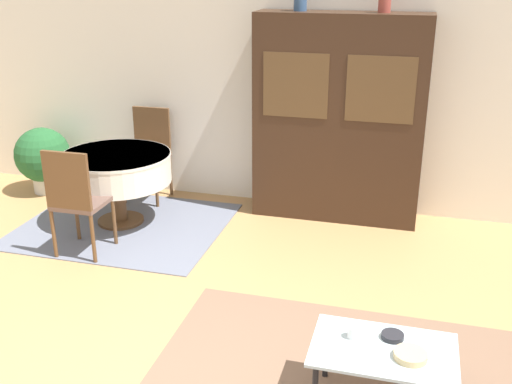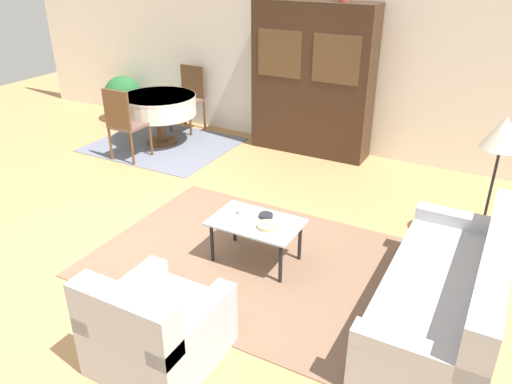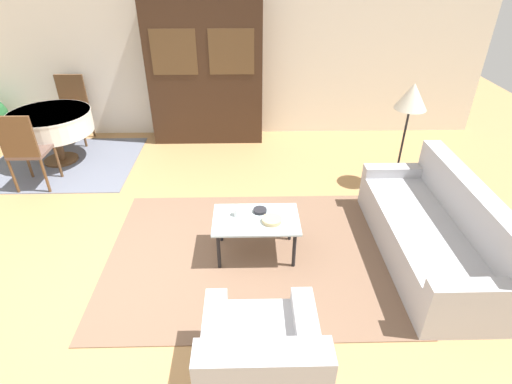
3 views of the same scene
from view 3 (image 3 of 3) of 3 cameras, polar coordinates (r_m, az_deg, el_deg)
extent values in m
plane|color=tan|center=(4.12, -18.12, -11.93)|extent=(14.00, 14.00, 0.00)
cube|color=silver|center=(6.73, -12.13, 19.08)|extent=(10.00, 0.06, 2.70)
cube|color=brown|center=(4.20, -0.49, -8.86)|extent=(2.97, 2.22, 0.01)
cube|color=slate|center=(6.57, -25.64, 3.78)|extent=(2.07, 1.74, 0.01)
cube|color=#B2B2B7|center=(4.41, 23.23, -6.28)|extent=(0.85, 2.08, 0.42)
cube|color=#B2B2B7|center=(4.34, 28.31, -1.63)|extent=(0.20, 2.08, 0.41)
cube|color=#B2B2B7|center=(3.61, 29.71, -12.06)|extent=(0.85, 0.16, 0.12)
cube|color=#B2B2B7|center=(5.01, 19.94, 2.87)|extent=(0.85, 0.16, 0.12)
cube|color=#B2B2B7|center=(3.08, 0.68, -23.54)|extent=(0.80, 0.86, 0.41)
cube|color=#B2B2B7|center=(2.56, 1.01, -24.43)|extent=(0.80, 0.20, 0.39)
cube|color=#B2B2B7|center=(2.87, -6.16, -20.49)|extent=(0.16, 0.86, 0.12)
cube|color=#B2B2B7|center=(2.89, 7.53, -20.20)|extent=(0.16, 0.86, 0.12)
cylinder|color=black|center=(3.93, -5.35, -8.37)|extent=(0.04, 0.04, 0.41)
cylinder|color=black|center=(3.95, 5.47, -8.21)|extent=(0.04, 0.04, 0.41)
cylinder|color=black|center=(4.27, -5.02, -4.69)|extent=(0.04, 0.04, 0.41)
cylinder|color=black|center=(4.28, 4.88, -4.55)|extent=(0.04, 0.04, 0.41)
cube|color=silver|center=(3.96, 0.00, -3.95)|extent=(0.86, 0.55, 0.02)
cube|color=#382316|center=(6.45, -7.20, 16.39)|extent=(1.73, 0.45, 2.13)
cube|color=brown|center=(6.20, -11.67, 18.95)|extent=(0.66, 0.01, 0.64)
cube|color=brown|center=(6.11, -3.52, 19.33)|extent=(0.66, 0.01, 0.64)
cylinder|color=brown|center=(6.65, -26.02, 4.19)|extent=(0.48, 0.48, 0.03)
cylinder|color=brown|center=(6.57, -26.45, 5.82)|extent=(0.14, 0.14, 0.45)
cylinder|color=silver|center=(6.43, -27.24, 8.82)|extent=(1.12, 1.12, 0.30)
cylinder|color=silver|center=(6.39, -27.53, 9.92)|extent=(1.13, 1.13, 0.03)
cylinder|color=brown|center=(6.26, -29.78, 3.76)|extent=(0.04, 0.04, 0.47)
cylinder|color=brown|center=(6.07, -26.42, 3.92)|extent=(0.04, 0.04, 0.47)
cylinder|color=brown|center=(5.94, -31.35, 1.92)|extent=(0.04, 0.04, 0.47)
cylinder|color=brown|center=(5.75, -27.87, 2.03)|extent=(0.04, 0.04, 0.47)
cube|color=brown|center=(5.90, -29.48, 5.08)|extent=(0.44, 0.44, 0.04)
cube|color=brown|center=(5.64, -31.05, 6.73)|extent=(0.44, 0.04, 0.53)
cylinder|color=brown|center=(6.90, -23.44, 7.78)|extent=(0.04, 0.04, 0.47)
cylinder|color=brown|center=(7.06, -26.50, 7.56)|extent=(0.04, 0.04, 0.47)
cylinder|color=brown|center=(7.25, -22.41, 9.09)|extent=(0.04, 0.04, 0.47)
cylinder|color=brown|center=(7.40, -25.36, 8.87)|extent=(0.04, 0.04, 0.47)
cube|color=brown|center=(7.06, -24.89, 10.22)|extent=(0.44, 0.44, 0.04)
cube|color=brown|center=(7.15, -24.85, 12.93)|extent=(0.44, 0.04, 0.53)
cylinder|color=black|center=(5.68, 19.09, 1.06)|extent=(0.28, 0.28, 0.02)
cylinder|color=black|center=(5.44, 20.08, 6.02)|extent=(0.03, 0.03, 1.07)
cone|color=beige|center=(5.21, 21.43, 12.64)|extent=(0.38, 0.38, 0.31)
cylinder|color=white|center=(3.99, -2.73, -2.87)|extent=(0.07, 0.07, 0.08)
cylinder|color=tan|center=(3.90, 2.28, -4.03)|extent=(0.20, 0.20, 0.04)
cylinder|color=#232328|center=(4.04, 0.57, -2.65)|extent=(0.14, 0.14, 0.03)
camera|label=1|loc=(0.25, 28.62, -13.04)|focal=42.00mm
camera|label=2|loc=(2.07, 98.70, -3.92)|focal=35.00mm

